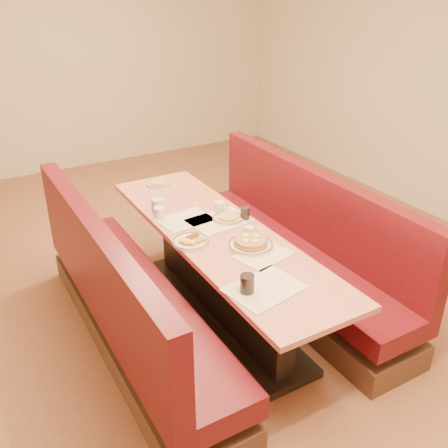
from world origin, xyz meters
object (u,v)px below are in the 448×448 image
coffee_mug_a (249,232)px  soda_tumbler_near (247,284)px  booth_left (127,306)px  soda_tumbler_mid (245,213)px  coffee_mug_b (159,212)px  booth_right (296,253)px  eggs_plate (191,241)px  diner_table (219,276)px  coffee_mug_c (220,207)px  coffee_mug_d (158,205)px  pancake_plate (251,244)px

coffee_mug_a → soda_tumbler_near: soda_tumbler_near is taller
coffee_mug_a → booth_left: bearing=174.0°
coffee_mug_a → soda_tumbler_mid: soda_tumbler_mid is taller
soda_tumbler_mid → coffee_mug_b: bearing=147.5°
booth_right → eggs_plate: 1.06m
diner_table → coffee_mug_c: 0.54m
booth_left → booth_right: size_ratio=1.00×
booth_right → soda_tumbler_mid: (-0.45, 0.08, 0.44)m
coffee_mug_a → coffee_mug_d: bearing=123.3°
booth_right → soda_tumbler_near: size_ratio=21.41×
booth_left → coffee_mug_b: bearing=43.3°
pancake_plate → coffee_mug_b: bearing=115.7°
eggs_plate → coffee_mug_a: bearing=-16.7°
coffee_mug_d → soda_tumbler_near: size_ratio=1.16×
booth_right → coffee_mug_b: bearing=156.6°
coffee_mug_c → coffee_mug_d: size_ratio=0.86×
coffee_mug_b → coffee_mug_d: bearing=52.1°
booth_left → coffee_mug_a: 1.00m
soda_tumbler_mid → coffee_mug_d: bearing=137.5°
booth_right → pancake_plate: booth_right is taller
soda_tumbler_near → pancake_plate: bearing=55.0°
booth_right → soda_tumbler_near: booth_right is taller
pancake_plate → soda_tumbler_near: size_ratio=2.68×
coffee_mug_d → eggs_plate: bearing=-86.5°
diner_table → pancake_plate: (0.08, -0.30, 0.40)m
booth_right → soda_tumbler_mid: 0.63m
pancake_plate → diner_table: bearing=105.3°
soda_tumbler_near → soda_tumbler_mid: size_ratio=1.18×
diner_table → soda_tumbler_mid: (0.28, 0.08, 0.42)m
coffee_mug_c → soda_tumbler_near: (-0.41, -1.04, 0.01)m
booth_right → pancake_plate: 0.83m
soda_tumbler_mid → booth_left: bearing=-175.3°
eggs_plate → coffee_mug_b: size_ratio=2.35×
pancake_plate → soda_tumbler_mid: size_ratio=3.17×
coffee_mug_a → soda_tumbler_mid: (0.12, 0.26, 0.01)m
booth_left → coffee_mug_d: bearing=47.8°
booth_left → soda_tumbler_mid: 1.11m
pancake_plate → eggs_plate: 0.42m
booth_right → coffee_mug_b: size_ratio=22.72×
booth_right → soda_tumbler_near: (-0.97, -0.75, 0.45)m
pancake_plate → coffee_mug_a: bearing=60.5°
booth_left → eggs_plate: (0.48, -0.05, 0.40)m
coffee_mug_b → soda_tumbler_mid: size_ratio=1.12×
coffee_mug_a → eggs_plate: bearing=168.4°
diner_table → coffee_mug_a: (0.16, -0.17, 0.42)m
pancake_plate → booth_right: bearing=24.9°
coffee_mug_b → pancake_plate: bearing=-84.1°
soda_tumbler_mid → coffee_mug_c: bearing=117.9°
coffee_mug_d → soda_tumbler_mid: 0.69m
diner_table → coffee_mug_c: coffee_mug_c is taller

